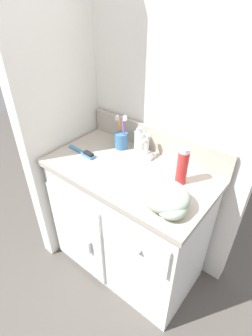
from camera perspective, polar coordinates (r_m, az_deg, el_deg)
The scene contains 11 objects.
ground_plane at distance 1.86m, azimuth 0.49°, elevation -19.68°, with size 6.00×6.00×0.00m, color #4C4742.
wall_back at distance 1.38m, azimuth 8.61°, elevation 16.93°, with size 1.05×0.08×2.20m, color silver.
wall_left at distance 1.48m, azimuth -14.80°, elevation 17.49°, with size 0.08×0.56×2.20m, color silver.
vanity at distance 1.55m, azimuth 0.43°, elevation -11.25°, with size 0.87×0.50×0.76m.
backsplash at distance 1.44m, azimuth 6.44°, elevation 6.13°, with size 0.87×0.02×0.14m.
sink_faucet at distance 1.39m, azimuth 4.47°, elevation 4.16°, with size 0.09×0.09×0.14m.
toothbrush_cup at distance 1.47m, azimuth -1.06°, elevation 6.20°, with size 0.08×0.07×0.21m.
soap_dispenser at distance 1.43m, azimuth 3.03°, elevation 5.78°, with size 0.06×0.06×0.15m.
shaving_cream_can at distance 1.20m, azimuth 12.16°, elevation 0.45°, with size 0.05×0.05×0.19m.
hairbrush at distance 1.44m, azimuth -9.01°, elevation 3.22°, with size 0.20×0.04×0.03m.
hand_towel at distance 1.08m, azimuth 8.89°, elevation -6.56°, with size 0.21×0.19×0.11m.
Camera 1 is at (0.66, -0.84, 1.52)m, focal length 28.00 mm.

